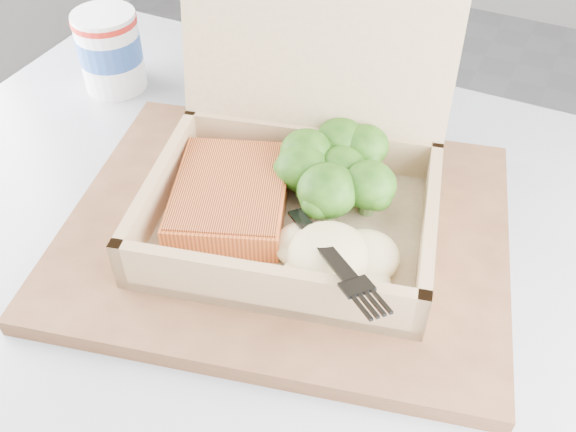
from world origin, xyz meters
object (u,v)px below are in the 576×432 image
at_px(paper_cup, 110,49).
at_px(takeout_container, 300,154).
at_px(serving_tray, 286,230).
at_px(cafe_table, 222,380).

bearing_deg(paper_cup, takeout_container, -20.25).
bearing_deg(takeout_container, serving_tray, -99.48).
distance_m(takeout_container, paper_cup, 0.30).
xyz_separation_m(serving_tray, paper_cup, (-0.29, 0.14, 0.04)).
relative_size(serving_tray, paper_cup, 4.23).
height_order(cafe_table, serving_tray, serving_tray).
bearing_deg(serving_tray, cafe_table, -127.58).
bearing_deg(serving_tray, paper_cup, 154.70).
relative_size(cafe_table, takeout_container, 2.59).
distance_m(serving_tray, takeout_container, 0.07).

